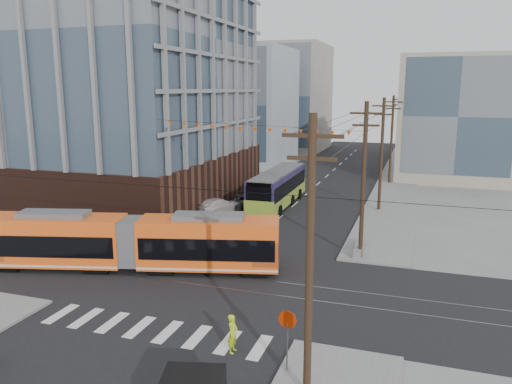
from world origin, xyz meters
TOP-DOWN VIEW (x-y plane):
  - ground at (0.00, 0.00)m, footprint 160.00×160.00m
  - office_building at (-22.00, 23.00)m, footprint 30.00×25.00m
  - bg_bldg_nw_near at (-17.00, 52.00)m, footprint 18.00×16.00m
  - bg_bldg_ne_near at (16.00, 48.00)m, footprint 14.00×14.00m
  - bg_bldg_nw_far at (-14.00, 72.00)m, footprint 16.00×18.00m
  - bg_bldg_ne_far at (18.00, 68.00)m, footprint 16.00×16.00m
  - utility_pole_near at (8.50, -6.00)m, footprint 0.30×0.30m
  - utility_pole_far at (8.50, 56.00)m, footprint 0.30×0.30m
  - streetcar at (-5.62, 4.11)m, footprint 19.43×7.63m
  - city_bus at (-1.59, 25.05)m, footprint 2.91×13.05m
  - parked_car_silver at (-5.79, 15.45)m, footprint 1.55×4.08m
  - parked_car_white at (-6.03, 19.76)m, footprint 3.90×5.67m
  - parked_car_grey at (-4.98, 23.68)m, footprint 2.75×4.70m
  - pedestrian at (4.54, -3.74)m, footprint 0.44×0.67m
  - stop_sign at (7.34, -4.63)m, footprint 0.85×0.85m
  - jersey_barrier at (8.30, 12.25)m, footprint 0.89×3.72m

SIDE VIEW (x-z plane):
  - ground at x=0.00m, z-range 0.00..0.00m
  - jersey_barrier at x=8.30m, z-range 0.00..0.74m
  - parked_car_grey at x=-4.98m, z-range 0.00..1.23m
  - parked_car_silver at x=-5.79m, z-range 0.00..1.33m
  - parked_car_white at x=-6.03m, z-range 0.00..1.53m
  - pedestrian at x=4.54m, z-range 0.00..1.83m
  - stop_sign at x=7.34m, z-range 0.00..2.65m
  - city_bus at x=-1.59m, z-range 0.00..3.69m
  - streetcar at x=-5.62m, z-range 0.00..3.74m
  - utility_pole_near at x=8.50m, z-range 0.00..11.00m
  - utility_pole_far at x=8.50m, z-range 0.00..11.00m
  - bg_bldg_ne_far at x=18.00m, z-range 0.00..14.00m
  - bg_bldg_ne_near at x=16.00m, z-range 0.00..16.00m
  - bg_bldg_nw_near at x=-17.00m, z-range 0.00..18.00m
  - bg_bldg_nw_far at x=-14.00m, z-range 0.00..20.00m
  - office_building at x=-22.00m, z-range 0.00..28.60m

